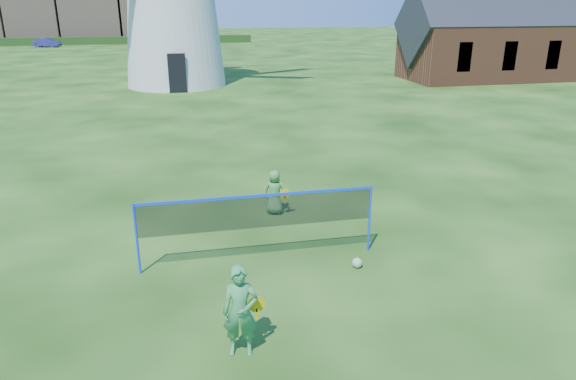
% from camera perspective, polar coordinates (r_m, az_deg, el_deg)
% --- Properties ---
extents(ground, '(220.00, 220.00, 0.00)m').
position_cam_1_polar(ground, '(11.29, -0.46, -8.10)').
color(ground, black).
rests_on(ground, ground).
extents(chapel, '(12.04, 5.84, 10.19)m').
position_cam_1_polar(chapel, '(41.31, 21.11, 15.26)').
color(chapel, brown).
rests_on(chapel, ground).
extents(badminton_net, '(5.05, 0.05, 1.55)m').
position_cam_1_polar(badminton_net, '(10.92, -3.30, -2.52)').
color(badminton_net, blue).
rests_on(badminton_net, ground).
extents(player_girl, '(0.73, 0.48, 1.54)m').
position_cam_1_polar(player_girl, '(8.33, -5.24, -13.14)').
color(player_girl, '#378A4B').
rests_on(player_girl, ground).
extents(player_boy, '(0.70, 0.59, 1.20)m').
position_cam_1_polar(player_boy, '(13.67, -1.45, -0.22)').
color(player_boy, '#458741').
rests_on(player_boy, ground).
extents(play_ball, '(0.22, 0.22, 0.22)m').
position_cam_1_polar(play_ball, '(11.19, 7.60, -7.93)').
color(play_ball, green).
rests_on(play_ball, ground).
extents(hedge, '(62.00, 0.80, 1.00)m').
position_cam_1_polar(hedge, '(78.49, -27.91, 14.19)').
color(hedge, '#193814').
rests_on(hedge, ground).
extents(car_right, '(3.52, 2.10, 1.10)m').
position_cam_1_polar(car_right, '(74.30, -24.98, 14.47)').
color(car_right, navy).
rests_on(car_right, ground).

